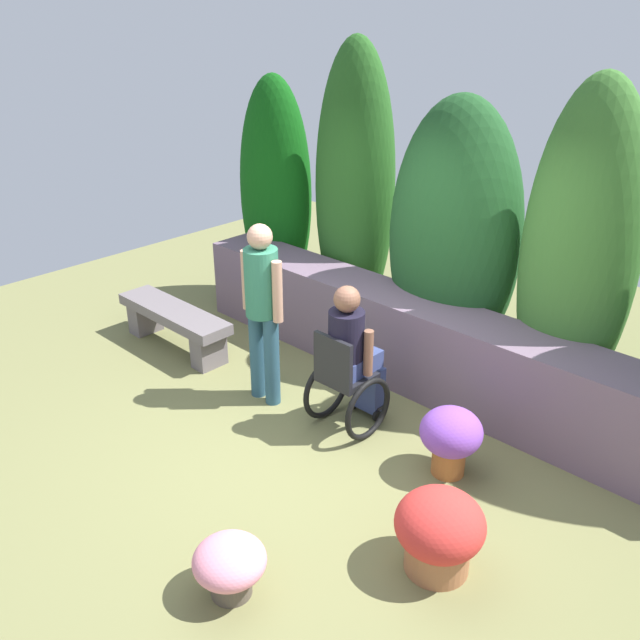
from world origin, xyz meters
name	(u,v)px	position (x,y,z in m)	size (l,w,h in m)	color
ground_plane	(316,447)	(0.00, 0.00, 0.00)	(10.81, 10.81, 0.00)	olive
stone_retaining_wall	(421,345)	(0.00, 1.43, 0.43)	(5.50, 0.58, 0.86)	slate
hedge_backdrop	(517,238)	(0.54, 2.02, 1.47)	(6.43, 1.12, 3.18)	#0F5211
stone_bench	(174,321)	(-2.33, 0.26, 0.31)	(1.50, 0.38, 0.46)	slate
person_in_wheelchair	(350,362)	(-0.03, 0.45, 0.62)	(0.53, 0.66, 1.33)	black
person_standing_companion	(262,303)	(-0.88, 0.24, 0.98)	(0.49, 0.30, 1.69)	#2C5368
flower_pot_purple_near	(451,437)	(0.98, 0.49, 0.34)	(0.49, 0.49, 0.57)	#AD602F
flower_pot_terracotta_by_wall	(230,565)	(0.69, -1.47, 0.23)	(0.46, 0.46, 0.40)	brown
flower_pot_red_accent	(439,531)	(1.50, -0.40, 0.31)	(0.59, 0.59, 0.58)	#A46540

